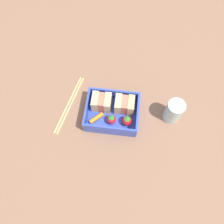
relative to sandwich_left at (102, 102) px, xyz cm
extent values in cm
cube|color=#8A624A|center=(3.48, -2.40, -4.68)|extent=(120.00, 120.00, 2.00)
cube|color=blue|center=(3.48, -2.40, -3.08)|extent=(15.72, 12.46, 1.20)
cube|color=blue|center=(3.48, 3.53, -0.39)|extent=(15.72, 0.60, 4.18)
cube|color=blue|center=(3.48, -8.33, -0.39)|extent=(15.72, 0.60, 4.18)
cube|color=blue|center=(-4.08, -2.40, -0.39)|extent=(0.60, 11.26, 4.18)
cube|color=blue|center=(11.04, -2.40, -0.39)|extent=(0.60, 11.26, 4.18)
cube|color=#E3BE81|center=(-1.90, 0.00, 0.00)|extent=(1.90, 4.80, 4.97)
cube|color=#D87259|center=(0.00, 0.00, 0.00)|extent=(1.90, 4.41, 4.57)
cube|color=#E3BE81|center=(1.90, 0.00, 0.00)|extent=(1.90, 4.80, 4.97)
cube|color=#D5C27F|center=(5.06, 0.00, 0.00)|extent=(1.90, 4.80, 4.97)
cube|color=#D87259|center=(6.96, 0.00, 0.00)|extent=(1.90, 4.41, 4.57)
cube|color=#D5C27F|center=(8.87, 0.00, 0.00)|extent=(1.90, 4.80, 4.97)
cylinder|color=orange|center=(-1.07, -4.55, -1.81)|extent=(4.39, 4.26, 1.35)
sphere|color=red|center=(3.81, -4.79, -1.06)|extent=(2.84, 2.84, 2.84)
cone|color=#2F8433|center=(3.81, -4.79, 0.66)|extent=(1.71, 1.71, 0.60)
sphere|color=red|center=(8.13, -4.71, -0.97)|extent=(3.02, 3.02, 3.02)
cone|color=#34842B|center=(8.13, -4.71, 0.84)|extent=(1.81, 1.81, 0.60)
cylinder|color=tan|center=(-11.00, -0.13, -3.33)|extent=(5.18, 20.64, 0.70)
cylinder|color=tan|center=(-10.10, -0.33, -3.33)|extent=(5.18, 20.64, 0.70)
cylinder|color=silver|center=(21.57, -0.54, 0.32)|extent=(5.10, 5.10, 8.01)
camera|label=1|loc=(6.69, -28.80, 59.14)|focal=35.00mm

